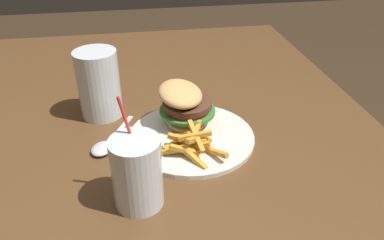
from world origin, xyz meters
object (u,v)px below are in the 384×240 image
(juice_glass, at_px, (138,174))
(spoon, at_px, (105,146))
(beer_glass, at_px, (100,86))
(meal_plate_near, at_px, (188,119))

(juice_glass, bearing_deg, spoon, 21.44)
(beer_glass, height_order, spoon, beer_glass)
(beer_glass, distance_m, juice_glass, 0.31)
(beer_glass, bearing_deg, juice_glass, -166.91)
(beer_glass, bearing_deg, meal_plate_near, -121.07)
(meal_plate_near, bearing_deg, beer_glass, 58.93)
(meal_plate_near, relative_size, spoon, 1.65)
(meal_plate_near, distance_m, juice_glass, 0.23)
(beer_glass, xyz_separation_m, juice_glass, (-0.30, -0.07, -0.02))
(meal_plate_near, relative_size, juice_glass, 1.39)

